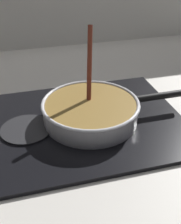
% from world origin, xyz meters
% --- Properties ---
extents(ground, '(2.40, 1.60, 0.04)m').
position_xyz_m(ground, '(0.00, 0.00, -0.02)').
color(ground, beige).
extents(hob_plate, '(0.56, 0.48, 0.01)m').
position_xyz_m(hob_plate, '(0.07, 0.08, 0.01)').
color(hob_plate, black).
rests_on(hob_plate, ground).
extents(burner_ring, '(0.19, 0.19, 0.01)m').
position_xyz_m(burner_ring, '(0.07, 0.08, 0.02)').
color(burner_ring, '#592D0C').
rests_on(burner_ring, hob_plate).
extents(spare_burner, '(0.15, 0.15, 0.01)m').
position_xyz_m(spare_burner, '(-0.12, 0.08, 0.01)').
color(spare_burner, '#262628').
rests_on(spare_burner, hob_plate).
extents(cooking_pan, '(0.45, 0.29, 0.27)m').
position_xyz_m(cooking_pan, '(0.07, 0.08, 0.05)').
color(cooking_pan, silver).
rests_on(cooking_pan, hob_plate).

